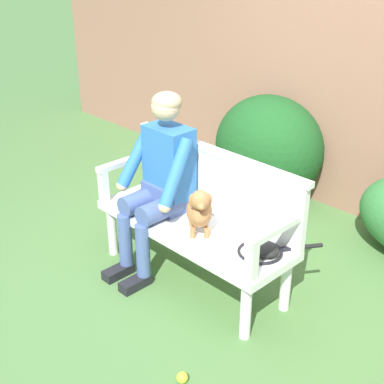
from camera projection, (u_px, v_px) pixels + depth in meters
ground_plane at (192, 279)px, 3.94m from camera, size 40.00×40.00×0.00m
brick_garden_fence at (348, 80)px, 4.62m from camera, size 8.00×0.30×2.27m
hedge_bush_far_right at (262, 165)px, 5.13m from camera, size 0.99×0.88×0.56m
hedge_bush_mid_right at (268, 147)px, 4.98m from camera, size 1.06×0.89×0.97m
garden_bench at (192, 232)px, 3.77m from camera, size 1.52×0.52×0.46m
bench_backrest at (216, 181)px, 3.77m from camera, size 1.56×0.06×0.50m
bench_armrest_left_end at (117, 171)px, 4.06m from camera, size 0.06×0.52×0.28m
bench_armrest_right_end at (267, 243)px, 3.13m from camera, size 0.06×0.52×0.28m
person_seated at (160, 177)px, 3.81m from camera, size 0.56×0.66×1.33m
dog_on_bench at (199, 210)px, 3.54m from camera, size 0.33×0.31×0.36m
tennis_racket at (264, 251)px, 3.41m from camera, size 0.44×0.55×0.03m
baseball_glove at (263, 248)px, 3.37m from camera, size 0.24×0.20×0.09m
tennis_ball at (182, 377)px, 3.02m from camera, size 0.07×0.07×0.07m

